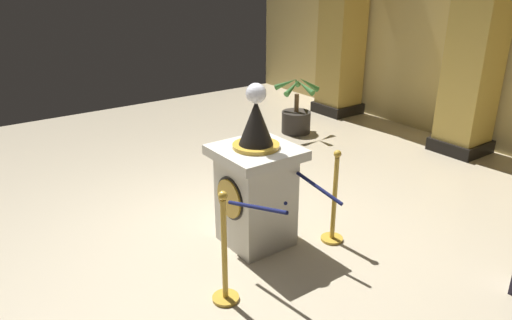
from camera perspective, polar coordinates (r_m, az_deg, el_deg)
name	(u,v)px	position (r m, az deg, el deg)	size (l,w,h in m)	color
ground_plane	(232,232)	(5.41, -2.82, -8.57)	(11.51, 11.51, 0.00)	beige
back_wall	(500,14)	(8.42, 27.08, 15.20)	(11.51, 0.16, 4.19)	tan
pedestal_clock	(256,185)	(4.93, -0.04, -2.98)	(0.79, 0.79, 1.73)	beige
stanchion_near	(225,264)	(4.22, -3.75, -12.21)	(0.24, 0.24, 1.07)	gold
stanchion_far	(334,210)	(5.15, 9.24, -5.90)	(0.24, 0.24, 1.04)	gold
velvet_rope	(286,195)	(4.45, 3.57, -4.16)	(0.84, 0.86, 0.22)	#141947
column_left	(344,11)	(9.65, 10.39, 17.11)	(0.81, 0.81, 4.03)	black
column_centre_rear	(481,23)	(7.98, 25.19, 14.56)	(0.79, 0.79, 4.03)	black
potted_palm_left	(296,115)	(8.57, 4.82, 5.31)	(0.84, 0.80, 1.04)	#2D2823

